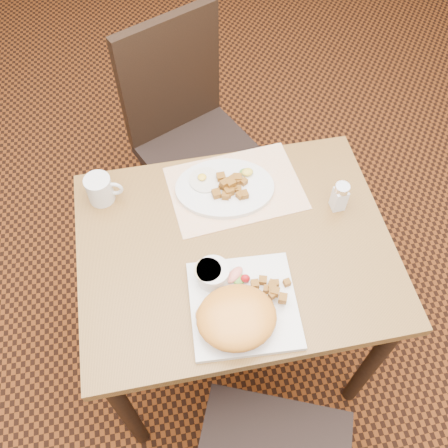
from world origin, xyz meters
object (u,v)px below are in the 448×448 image
(table, at_px, (235,264))
(coffee_mug, at_px, (100,189))
(chair_far, at_px, (190,129))
(salt_shaker, at_px, (340,196))
(plate_square, at_px, (244,305))
(plate_oval, at_px, (225,188))

(table, xyz_separation_m, coffee_mug, (-0.36, 0.24, 0.15))
(table, bearing_deg, chair_far, 93.17)
(chair_far, distance_m, salt_shaker, 0.76)
(table, xyz_separation_m, salt_shaker, (0.33, 0.08, 0.16))
(table, relative_size, chair_far, 0.93)
(plate_square, distance_m, plate_oval, 0.39)
(table, height_order, chair_far, chair_far)
(chair_far, distance_m, plate_square, 0.91)
(table, relative_size, coffee_mug, 8.14)
(plate_square, bearing_deg, salt_shaker, 37.50)
(coffee_mug, bearing_deg, salt_shaker, -13.59)
(table, relative_size, salt_shaker, 9.00)
(chair_far, relative_size, salt_shaker, 9.70)
(plate_oval, height_order, salt_shaker, salt_shaker)
(plate_square, relative_size, plate_oval, 0.92)
(plate_square, height_order, salt_shaker, salt_shaker)
(plate_square, relative_size, salt_shaker, 2.80)
(salt_shaker, bearing_deg, plate_oval, 158.38)
(plate_square, bearing_deg, table, 84.65)
(chair_far, xyz_separation_m, salt_shaker, (0.37, -0.61, 0.26))
(table, xyz_separation_m, plate_square, (-0.02, -0.19, 0.12))
(table, bearing_deg, plate_oval, 87.53)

